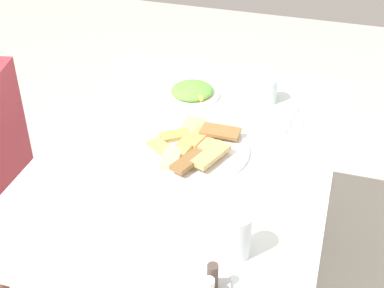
{
  "coord_description": "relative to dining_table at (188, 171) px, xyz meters",
  "views": [
    {
      "loc": [
        -1.31,
        -0.41,
        1.72
      ],
      "look_at": [
        0.0,
        -0.01,
        0.76
      ],
      "focal_mm": 51.76,
      "sensor_mm": 36.0,
      "label": 1
    }
  ],
  "objects": [
    {
      "name": "soda_can",
      "position": [
        -0.37,
        -0.24,
        0.14
      ],
      "size": [
        0.09,
        0.09,
        0.12
      ],
      "primitive_type": "cylinder",
      "rotation": [
        0.0,
        0.0,
        1.99
      ],
      "color": "silver",
      "rests_on": "dining_table"
    },
    {
      "name": "condiment_caddy",
      "position": [
        -0.51,
        -0.21,
        0.1
      ],
      "size": [
        0.11,
        0.11,
        0.08
      ],
      "color": "#B2B2B7",
      "rests_on": "dining_table"
    },
    {
      "name": "spoon",
      "position": [
        0.26,
        -0.27,
        0.08
      ],
      "size": [
        0.18,
        0.04,
        0.0
      ],
      "primitive_type": "cube",
      "rotation": [
        0.0,
        0.0,
        -0.12
      ],
      "color": "silver",
      "rests_on": "paper_napkin"
    },
    {
      "name": "paper_napkin",
      "position": [
        0.26,
        -0.29,
        0.08
      ],
      "size": [
        0.16,
        0.16,
        0.0
      ],
      "primitive_type": "cube",
      "rotation": [
        0.0,
        0.0,
        -0.0
      ],
      "color": "white",
      "rests_on": "dining_table"
    },
    {
      "name": "drinking_glass",
      "position": [
        0.37,
        -0.18,
        0.12
      ],
      "size": [
        0.07,
        0.07,
        0.09
      ],
      "primitive_type": "cylinder",
      "color": "silver",
      "rests_on": "dining_table"
    },
    {
      "name": "salad_plate_greens",
      "position": [
        0.34,
        0.09,
        0.09
      ],
      "size": [
        0.21,
        0.21,
        0.04
      ],
      "color": "white",
      "rests_on": "dining_table"
    },
    {
      "name": "dining_table",
      "position": [
        0.0,
        0.0,
        0.0
      ],
      "size": [
        1.21,
        0.87,
        0.73
      ],
      "color": "white",
      "rests_on": "ground_plane"
    },
    {
      "name": "fork",
      "position": [
        0.26,
        -0.31,
        0.08
      ],
      "size": [
        0.17,
        0.02,
        0.0
      ],
      "primitive_type": "cube",
      "rotation": [
        0.0,
        0.0,
        -0.02
      ],
      "color": "silver",
      "rests_on": "paper_napkin"
    },
    {
      "name": "pide_platter",
      "position": [
        0.01,
        -0.03,
        0.09
      ],
      "size": [
        0.32,
        0.32,
        0.04
      ],
      "color": "white",
      "rests_on": "dining_table"
    }
  ]
}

